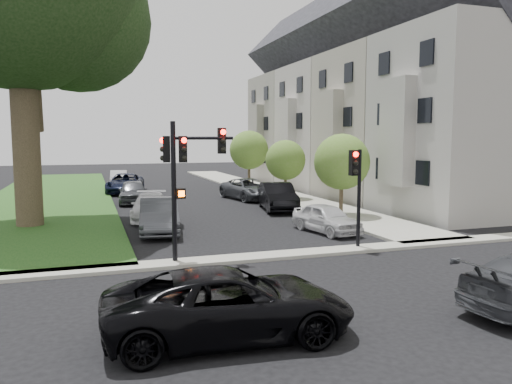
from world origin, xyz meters
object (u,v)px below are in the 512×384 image
object	(u,v)px
small_tree_b	(286,160)
car_parked_9	(119,178)
traffic_signal_main	(185,166)
traffic_signal_secondary	(356,180)
car_parked_5	(159,216)
car_parked_0	(326,218)
car_parked_8	(125,183)
small_tree_c	(249,150)
car_parked_7	(133,192)
car_parked_6	(150,207)
small_tree_a	(342,162)
car_parked_2	(249,189)
car_cross_near	(230,304)
car_parked_1	(277,197)

from	to	relation	value
small_tree_b	car_parked_9	world-z (taller)	small_tree_b
traffic_signal_main	traffic_signal_secondary	size ratio (longest dim) A/B	1.26
traffic_signal_secondary	car_parked_5	size ratio (longest dim) A/B	0.81
car_parked_0	car_parked_5	bearing A→B (deg)	152.23
car_parked_8	small_tree_c	bearing A→B (deg)	11.36
traffic_signal_main	car_parked_7	bearing A→B (deg)	91.13
traffic_signal_secondary	car_parked_6	bearing A→B (deg)	124.04
traffic_signal_secondary	car_parked_7	xyz separation A→B (m)	(-6.75, 16.50, -1.88)
small_tree_b	traffic_signal_secondary	bearing A→B (deg)	-102.11
small_tree_b	traffic_signal_main	distance (m)	17.75
small_tree_a	car_parked_8	bearing A→B (deg)	122.49
small_tree_b	traffic_signal_secondary	xyz separation A→B (m)	(-3.21, -14.94, -0.08)
small_tree_a	traffic_signal_main	size ratio (longest dim) A/B	0.93
car_parked_7	small_tree_c	bearing A→B (deg)	38.17
traffic_signal_secondary	car_parked_2	xyz separation A→B (m)	(0.93, 15.96, -1.91)
car_parked_2	car_parked_8	bearing A→B (deg)	128.09
small_tree_b	traffic_signal_main	size ratio (longest dim) A/B	0.86
car_cross_near	car_parked_5	bearing A→B (deg)	2.83
traffic_signal_secondary	car_parked_6	world-z (taller)	traffic_signal_secondary
small_tree_a	small_tree_b	size ratio (longest dim) A/B	1.09
small_tree_c	car_parked_9	world-z (taller)	small_tree_c
small_tree_c	traffic_signal_secondary	xyz separation A→B (m)	(-3.21, -22.97, -0.57)
small_tree_b	car_parked_8	distance (m)	12.85
small_tree_b	car_parked_2	size ratio (longest dim) A/B	0.79
small_tree_b	car_parked_0	distance (m)	12.02
car_parked_2	car_parked_9	world-z (taller)	car_parked_2
small_tree_a	small_tree_c	world-z (taller)	small_tree_c
car_parked_6	car_parked_9	xyz separation A→B (m)	(-0.44, 19.56, 0.00)
small_tree_a	car_parked_1	distance (m)	4.65
car_cross_near	car_parked_7	xyz separation A→B (m)	(-0.02, 23.03, 0.02)
traffic_signal_main	car_parked_6	size ratio (longest dim) A/B	1.03
traffic_signal_secondary	car_parked_5	world-z (taller)	traffic_signal_secondary
car_parked_1	car_parked_9	xyz separation A→B (m)	(-7.83, 18.62, -0.13)
small_tree_b	car_parked_0	world-z (taller)	small_tree_b
car_parked_5	car_parked_7	size ratio (longest dim) A/B	1.07
small_tree_a	car_parked_8	world-z (taller)	small_tree_a
small_tree_a	car_parked_1	xyz separation A→B (m)	(-2.28, 3.44, -2.14)
small_tree_c	traffic_signal_main	xyz separation A→B (m)	(-9.63, -22.94, 0.06)
small_tree_a	car_cross_near	distance (m)	16.99
car_parked_0	car_parked_9	world-z (taller)	car_parked_9
traffic_signal_secondary	small_tree_c	bearing A→B (deg)	82.06
small_tree_b	small_tree_c	world-z (taller)	small_tree_c
car_parked_0	car_parked_1	xyz separation A→B (m)	(0.41, 7.10, 0.16)
car_parked_6	car_parked_7	size ratio (longest dim) A/B	1.05
car_parked_0	car_parked_1	size ratio (longest dim) A/B	0.78
car_parked_2	car_parked_7	bearing A→B (deg)	165.49
traffic_signal_main	car_parked_2	bearing A→B (deg)	65.22
small_tree_b	small_tree_a	bearing A→B (deg)	-90.00
car_parked_1	car_parked_7	size ratio (longest dim) A/B	1.11
small_tree_b	small_tree_c	bearing A→B (deg)	90.00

